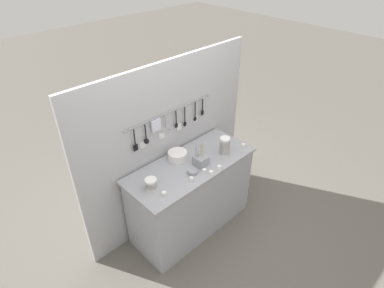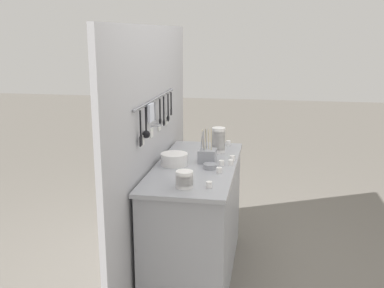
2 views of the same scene
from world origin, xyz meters
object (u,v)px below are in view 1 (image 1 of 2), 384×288
at_px(cutlery_caddy, 201,160).
at_px(cup_edge_far, 205,171).
at_px(cup_centre, 192,179).
at_px(bowl_stack_short_front, 151,184).
at_px(cup_back_right, 243,145).
at_px(steel_mixing_bowl, 192,172).
at_px(cup_edge_near, 219,168).
at_px(plate_stack, 178,156).
at_px(cup_mid_row, 211,173).
at_px(cup_front_right, 164,194).
at_px(bowl_stack_nested_right, 225,146).

xyz_separation_m(cutlery_caddy, cup_edge_far, (-0.07, -0.12, -0.04)).
height_order(cutlery_caddy, cup_centre, cutlery_caddy).
height_order(bowl_stack_short_front, cup_back_right, bowl_stack_short_front).
height_order(steel_mixing_bowl, cup_edge_near, same).
relative_size(bowl_stack_short_front, steel_mixing_bowl, 1.11).
bearing_deg(cup_edge_near, cutlery_caddy, 112.80).
xyz_separation_m(plate_stack, cup_edge_near, (0.20, -0.44, -0.03)).
height_order(cutlery_caddy, cup_edge_near, cutlery_caddy).
distance_m(cup_centre, cup_edge_near, 0.35).
distance_m(cutlery_caddy, cup_mid_row, 0.20).
bearing_deg(cup_back_right, cup_edge_near, -170.92).
distance_m(steel_mixing_bowl, cup_edge_far, 0.13).
height_order(cup_centre, cup_edge_near, same).
distance_m(cup_front_right, cup_mid_row, 0.56).
distance_m(cup_centre, cup_front_right, 0.33).
xyz_separation_m(steel_mixing_bowl, cup_mid_row, (0.13, -0.14, 0.00)).
distance_m(bowl_stack_nested_right, cup_edge_far, 0.40).
relative_size(cup_front_right, cup_back_right, 1.00).
distance_m(steel_mixing_bowl, cup_front_right, 0.42).
bearing_deg(cup_centre, cup_edge_near, -11.11).
distance_m(bowl_stack_nested_right, cup_back_right, 0.29).
bearing_deg(plate_stack, cup_back_right, -26.73).
xyz_separation_m(bowl_stack_nested_right, bowl_stack_short_front, (-0.94, 0.12, -0.05)).
xyz_separation_m(steel_mixing_bowl, cup_edge_far, (0.10, -0.07, 0.00)).
xyz_separation_m(cutlery_caddy, cup_centre, (-0.26, -0.13, -0.04)).
bearing_deg(bowl_stack_short_front, steel_mixing_bowl, -13.98).
relative_size(cup_centre, cup_edge_near, 1.00).
distance_m(cup_front_right, cup_edge_near, 0.68).
bearing_deg(cutlery_caddy, cup_front_right, -170.62).
relative_size(bowl_stack_nested_right, cup_centre, 5.10).
bearing_deg(cup_edge_far, steel_mixing_bowl, 144.37).
relative_size(cutlery_caddy, cup_mid_row, 6.38).
xyz_separation_m(plate_stack, cup_back_right, (0.70, -0.35, -0.03)).
height_order(bowl_stack_short_front, cup_centre, bowl_stack_short_front).
bearing_deg(plate_stack, cup_centre, -111.22).
bearing_deg(steel_mixing_bowl, cup_back_right, -4.83).
distance_m(cup_edge_far, cup_mid_row, 0.07).
height_order(plate_stack, cup_back_right, plate_stack).
bearing_deg(cup_mid_row, steel_mixing_bowl, 131.36).
bearing_deg(cup_edge_near, bowl_stack_short_front, 159.85).
bearing_deg(cup_edge_near, bowl_stack_nested_right, 30.62).
relative_size(cutlery_caddy, cup_edge_far, 6.38).
relative_size(plate_stack, cup_edge_far, 4.95).
height_order(cup_front_right, cup_back_right, same).
bearing_deg(cup_edge_far, cup_edge_near, -25.61).
bearing_deg(cup_edge_far, cup_mid_row, -71.27).
height_order(bowl_stack_nested_right, cup_back_right, bowl_stack_nested_right).
bearing_deg(cutlery_caddy, bowl_stack_short_front, 174.12).
xyz_separation_m(steel_mixing_bowl, cutlery_caddy, (0.17, 0.05, 0.04)).
relative_size(cutlery_caddy, cup_edge_near, 6.38).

